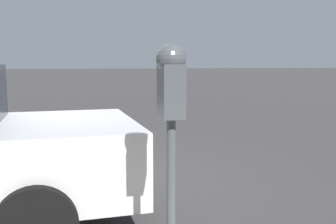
% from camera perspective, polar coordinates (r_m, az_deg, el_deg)
% --- Properties ---
extents(ground_plane, '(220.00, 220.00, 0.00)m').
position_cam_1_polar(ground_plane, '(5.21, -16.56, -10.52)').
color(ground_plane, '#3D3A3A').
extents(parking_meter, '(0.21, 0.19, 1.54)m').
position_cam_1_polar(parking_meter, '(2.48, 0.44, 1.51)').
color(parking_meter, '#4C5156').
rests_on(parking_meter, sidewalk).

